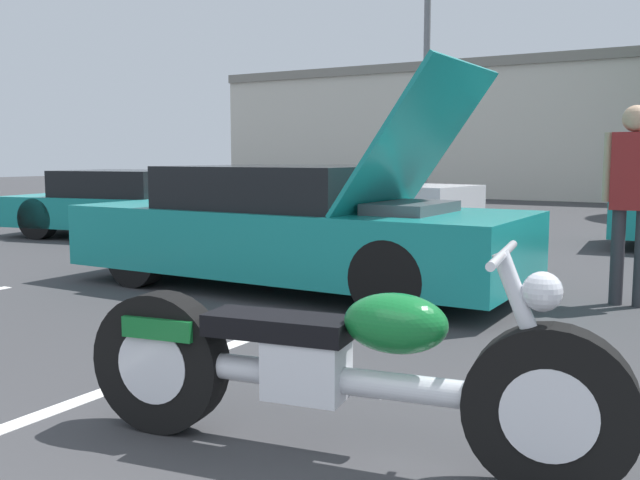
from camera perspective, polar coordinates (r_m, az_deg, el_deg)
parking_stripe_middle at (r=4.02m, az=-23.31°, el=-13.41°), size 0.12×4.83×0.01m
light_pole at (r=20.00m, az=8.76°, el=13.99°), size 1.21×0.28×7.06m
motorcycle at (r=3.23m, az=1.05°, el=-10.28°), size 2.51×0.74×0.98m
show_car_hood_open at (r=7.31m, az=-1.87°, el=0.98°), size 4.66×1.85×2.17m
parked_car_mid_left_row at (r=15.29m, az=3.68°, el=3.79°), size 4.76×2.50×1.16m
parked_car_left_row at (r=12.31m, az=-14.89°, el=2.73°), size 4.41×2.50×1.12m
spectator_by_show_car at (r=6.96m, az=23.74°, el=3.92°), size 0.52×0.24×1.80m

